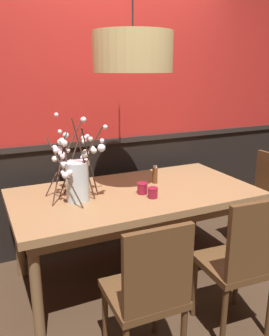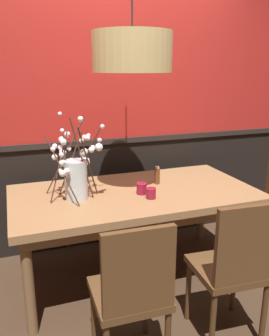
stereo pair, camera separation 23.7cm
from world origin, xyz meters
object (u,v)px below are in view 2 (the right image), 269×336
object	(u,v)px
chair_far_side_right	(133,180)
candle_holder_nearer_edge	(151,193)
dining_table	(134,201)
chair_near_side_right	(234,265)
candle_holder_nearer_center	(142,188)
condiment_bottle	(157,175)
vase_with_blossoms	(76,174)
chair_near_side_left	(132,291)
chair_far_side_left	(82,186)
pendant_lamp	(132,52)

from	to	relation	value
chair_far_side_right	candle_holder_nearer_edge	world-z (taller)	chair_far_side_right
dining_table	chair_near_side_right	size ratio (longest dim) A/B	1.97
candle_holder_nearer_center	candle_holder_nearer_edge	bearing A→B (deg)	-75.24
candle_holder_nearer_edge	condiment_bottle	distance (m)	0.35
chair_far_side_right	vase_with_blossoms	world-z (taller)	vase_with_blossoms
chair_near_side_left	candle_holder_nearer_center	world-z (taller)	chair_near_side_left
chair_near_side_right	chair_far_side_right	bearing A→B (deg)	89.94
chair_near_side_left	candle_holder_nearer_center	size ratio (longest dim) A/B	10.61
chair_near_side_right	candle_holder_nearer_edge	size ratio (longest dim) A/B	11.89
chair_near_side_right	candle_holder_nearer_edge	bearing A→B (deg)	110.48
chair_far_side_left	vase_with_blossoms	bearing A→B (deg)	-103.18
condiment_bottle	chair_far_side_right	bearing A→B (deg)	84.22
chair_far_side_right	chair_near_side_right	distance (m)	1.81
vase_with_blossoms	candle_holder_nearer_edge	size ratio (longest dim) A/B	7.69
chair_far_side_right	pendant_lamp	bearing A→B (deg)	-110.13
candle_holder_nearer_center	candle_holder_nearer_edge	world-z (taller)	candle_holder_nearer_center
chair_near_side_right	vase_with_blossoms	size ratio (longest dim) A/B	1.55
candle_holder_nearer_edge	chair_far_side_left	bearing A→B (deg)	105.67
chair_far_side_right	pendant_lamp	xyz separation A→B (m)	(-0.35, -0.96, 1.26)
chair_near_side_left	vase_with_blossoms	xyz separation A→B (m)	(-0.12, 0.91, 0.41)
vase_with_blossoms	pendant_lamp	distance (m)	0.95
chair_near_side_left	candle_holder_nearer_edge	world-z (taller)	chair_near_side_left
dining_table	condiment_bottle	world-z (taller)	condiment_bottle
chair_near_side_right	candle_holder_nearer_center	distance (m)	0.90
chair_far_side_left	condiment_bottle	world-z (taller)	chair_far_side_left
chair_far_side_right	chair_far_side_left	size ratio (longest dim) A/B	0.98
chair_far_side_left	pendant_lamp	distance (m)	1.58
dining_table	pendant_lamp	bearing A→B (deg)	-131.02
vase_with_blossoms	candle_holder_nearer_edge	bearing A→B (deg)	-21.17
chair_near_side_right	vase_with_blossoms	distance (m)	1.25
chair_far_side_left	chair_near_side_left	xyz separation A→B (m)	(-0.09, -1.80, -0.01)
dining_table	condiment_bottle	size ratio (longest dim) A/B	12.39
candle_holder_nearer_edge	pendant_lamp	world-z (taller)	pendant_lamp
chair_far_side_right	condiment_bottle	size ratio (longest dim) A/B	6.08
dining_table	vase_with_blossoms	distance (m)	0.53
chair_near_side_right	chair_near_side_left	size ratio (longest dim) A/B	1.03
condiment_bottle	pendant_lamp	distance (m)	1.01
chair_far_side_right	vase_with_blossoms	size ratio (longest dim) A/B	1.49
chair_near_side_left	pendant_lamp	xyz separation A→B (m)	(0.31, 0.86, 1.26)
dining_table	candle_holder_nearer_center	xyz separation A→B (m)	(0.03, -0.07, 0.13)
chair_near_side_left	pendant_lamp	world-z (taller)	pendant_lamp
chair_near_side_right	candle_holder_nearer_center	world-z (taller)	chair_near_side_right
candle_holder_nearer_center	chair_far_side_right	bearing A→B (deg)	73.81
chair_far_side_right	chair_near_side_right	world-z (taller)	chair_near_side_right
condiment_bottle	pendant_lamp	world-z (taller)	pendant_lamp
candle_holder_nearer_edge	dining_table	bearing A→B (deg)	108.16
pendant_lamp	chair_near_side_left	bearing A→B (deg)	-109.51
chair_near_side_left	condiment_bottle	size ratio (longest dim) A/B	6.13
vase_with_blossoms	pendant_lamp	xyz separation A→B (m)	(0.42, -0.05, 0.85)
dining_table	chair_far_side_right	xyz separation A→B (m)	(0.32, 0.93, -0.14)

